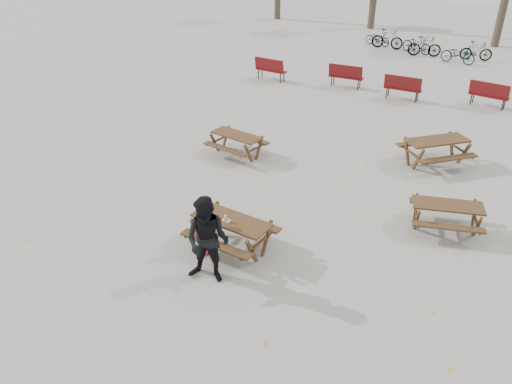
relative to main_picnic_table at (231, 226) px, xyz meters
The scene contains 13 objects.
ground 0.59m from the main_picnic_table, ahead, with size 80.00×80.00×0.00m, color gray.
main_picnic_table is the anchor object (origin of this frame).
food_tray 0.24m from the main_picnic_table, 106.73° to the right, with size 0.18×0.11×0.04m, color silver.
bread_roll 0.28m from the main_picnic_table, 106.73° to the right, with size 0.14×0.06×0.05m, color tan.
soda_bottle 0.30m from the main_picnic_table, 108.55° to the right, with size 0.07×0.07×0.17m.
child 0.66m from the main_picnic_table, 128.94° to the right, with size 0.48×0.31×1.31m, color #C2183E.
adult 1.25m from the main_picnic_table, 77.35° to the right, with size 0.94×0.73×1.93m, color black.
picnic_table_east 5.16m from the main_picnic_table, 42.07° to the left, with size 1.63×1.31×0.70m, color #3D2416, non-canonical shape.
picnic_table_north 5.04m from the main_picnic_table, 124.09° to the left, with size 1.64×1.32×0.70m, color #3D2416, non-canonical shape.
picnic_table_far 7.43m from the main_picnic_table, 69.76° to the left, with size 1.87×1.51×0.81m, color #3D2416, non-canonical shape.
park_bench_row 12.62m from the main_picnic_table, 97.59° to the left, with size 10.67×2.17×1.03m.
bicycle_row 20.42m from the main_picnic_table, 95.65° to the left, with size 7.16×2.31×1.07m.
fallen_leaves 2.62m from the main_picnic_table, 78.69° to the left, with size 11.00×11.00×0.01m, color #B78F2C, non-canonical shape.
Camera 1 is at (5.63, -7.51, 6.70)m, focal length 35.00 mm.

